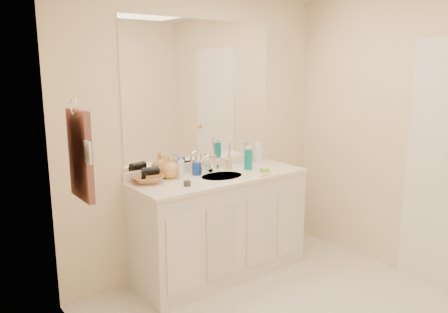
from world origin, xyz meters
The scene contains 27 objects.
wall_back centered at (0.00, 1.30, 1.20)m, with size 2.60×0.02×2.40m, color #FCE9C5.
wall_left centered at (-1.30, 0.00, 1.20)m, with size 0.02×2.60×2.40m, color #FCE9C5.
wall_right centered at (1.30, 0.00, 1.20)m, with size 0.02×2.60×2.40m, color #FCE9C5.
vanity_cabinet centered at (0.00, 1.02, 0.42)m, with size 1.50×0.55×0.85m, color white.
countertop centered at (0.00, 1.02, 0.86)m, with size 1.52×0.57×0.03m, color white.
backsplash centered at (0.00, 1.29, 0.92)m, with size 1.52×0.03×0.08m, color silver.
sink_basin centered at (0.00, 1.00, 0.87)m, with size 0.37×0.37×0.02m, color #B5AC9F.
faucet centered at (0.00, 1.18, 0.94)m, with size 0.02×0.02×0.11m, color silver.
mirror centered at (0.00, 1.29, 1.56)m, with size 1.48×0.01×1.20m, color white.
blue_mug centered at (-0.15, 1.16, 0.93)m, with size 0.08×0.08×0.11m, color #173B9F.
tan_cup centered at (0.20, 1.17, 0.93)m, with size 0.07×0.07×0.09m, color beige.
toothbrush centered at (0.21, 1.17, 1.03)m, with size 0.01×0.01×0.19m, color #DD3AA3.
mouthwash_bottle centered at (0.33, 1.06, 0.97)m, with size 0.07×0.07×0.18m, color #0B858B.
clear_pump_bottle centered at (0.57, 1.19, 0.97)m, with size 0.07×0.07×0.19m, color white.
soap_dish centered at (0.36, 0.86, 0.89)m, with size 0.09×0.07×0.01m, color white.
green_soap centered at (0.36, 0.86, 0.90)m, with size 0.07×0.05×0.03m, color #80C32F.
orange_comb centered at (0.29, 0.79, 0.88)m, with size 0.11×0.02×0.00m, color orange.
dark_jar centered at (-0.40, 0.92, 0.90)m, with size 0.06×0.06×0.04m, color #34353A.
extra_white_bottle centered at (-0.33, 1.13, 0.95)m, with size 0.04×0.04×0.14m, color white.
soap_bottle_white centered at (-0.26, 1.24, 0.97)m, with size 0.07×0.07×0.18m, color silver.
soap_bottle_cream centered at (-0.34, 1.22, 0.96)m, with size 0.07×0.08×0.16m, color beige.
soap_bottle_yellow centered at (-0.38, 1.21, 0.97)m, with size 0.14×0.14×0.18m, color #E6AC59.
wicker_basket centered at (-0.59, 1.18, 0.91)m, with size 0.24×0.24×0.06m, color #B47748.
hair_dryer centered at (-0.57, 1.18, 0.97)m, with size 0.07×0.07×0.13m, color black.
towel_ring centered at (-1.27, 0.77, 1.55)m, with size 0.11×0.11×0.01m, color silver.
hand_towel centered at (-1.25, 0.77, 1.25)m, with size 0.04×0.32×0.55m, color brown.
switch_plate centered at (-1.27, 0.57, 1.30)m, with size 0.01×0.09×0.13m, color white.
Camera 1 is at (-2.12, -1.82, 1.78)m, focal length 35.00 mm.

